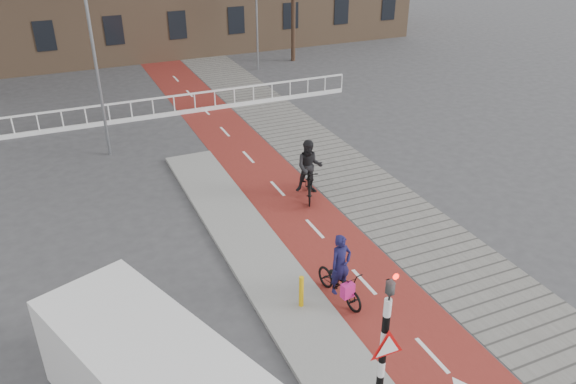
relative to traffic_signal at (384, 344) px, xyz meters
name	(u,v)px	position (x,y,z in m)	size (l,w,h in m)	color
ground	(352,346)	(0.60, 2.02, -1.99)	(120.00, 120.00, 0.00)	#38383A
bike_lane	(257,167)	(2.10, 12.02, -1.98)	(2.50, 60.00, 0.01)	maroon
sidewalk	(322,155)	(4.90, 12.02, -1.98)	(3.00, 60.00, 0.01)	slate
curb_island	(261,260)	(-0.10, 6.02, -1.93)	(1.80, 16.00, 0.12)	gray
traffic_signal	(384,344)	(0.00, 0.00, 0.00)	(0.80, 0.80, 3.68)	black
bollard	(301,291)	(0.07, 3.69, -1.43)	(0.12, 0.12, 0.87)	#DDA90C
cyclist_near	(340,278)	(1.15, 3.67, -1.35)	(0.89, 1.86, 1.88)	black
cyclist_far	(309,175)	(2.83, 8.96, -1.11)	(1.31, 2.04, 2.11)	black
railing	(63,124)	(-4.40, 19.02, -1.68)	(28.00, 0.10, 0.99)	silver
tree_right	(293,10)	(9.94, 26.03, 1.13)	(0.27, 0.27, 6.23)	black
streetlight_near	(94,53)	(-2.91, 15.55, 2.11)	(0.12, 0.12, 8.21)	slate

